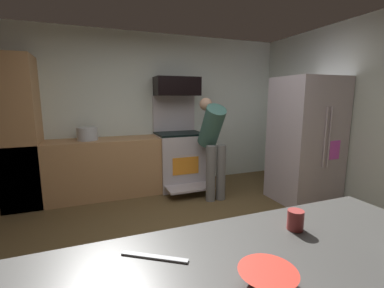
{
  "coord_description": "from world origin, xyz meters",
  "views": [
    {
      "loc": [
        -0.92,
        -2.25,
        1.53
      ],
      "look_at": [
        0.06,
        0.3,
        1.05
      ],
      "focal_mm": 24.67,
      "sensor_mm": 36.0,
      "label": 1
    }
  ],
  "objects": [
    {
      "name": "wall_right",
      "position": [
        2.54,
        0.0,
        1.3
      ],
      "size": [
        0.12,
        4.8,
        2.6
      ],
      "primitive_type": "cube",
      "color": "silver",
      "rests_on": "ground"
    },
    {
      "name": "knife_chef",
      "position": [
        -0.72,
        -1.31,
        0.9
      ],
      "size": [
        0.24,
        0.17,
        0.01
      ],
      "primitive_type": "cube",
      "rotation": [
        0.0,
        0.0,
        5.7
      ],
      "color": "#B7BABF",
      "rests_on": "counter_island"
    },
    {
      "name": "wall_back",
      "position": [
        0.0,
        2.34,
        1.3
      ],
      "size": [
        5.2,
        0.12,
        2.6
      ],
      "primitive_type": "cube",
      "color": "silver",
      "rests_on": "ground"
    },
    {
      "name": "ground_plane",
      "position": [
        0.0,
        0.0,
        -0.01
      ],
      "size": [
        5.2,
        4.8,
        0.02
      ],
      "primitive_type": "cube",
      "color": "brown"
    },
    {
      "name": "microwave",
      "position": [
        0.47,
        2.06,
        1.72
      ],
      "size": [
        0.74,
        0.38,
        0.31
      ],
      "primitive_type": "cube",
      "color": "black",
      "rests_on": "oven_range"
    },
    {
      "name": "mixing_bowl_large",
      "position": [
        -0.4,
        -1.6,
        0.93
      ],
      "size": [
        0.2,
        0.2,
        0.06
      ],
      "primitive_type": "cone",
      "rotation": [
        3.14,
        0.0,
        0.0
      ],
      "color": "red",
      "rests_on": "counter_island"
    },
    {
      "name": "mug_coffee",
      "position": [
        -0.03,
        -1.32,
        0.95
      ],
      "size": [
        0.08,
        0.08,
        0.1
      ],
      "primitive_type": "cylinder",
      "color": "maroon",
      "rests_on": "counter_island"
    },
    {
      "name": "lower_cabinet_run",
      "position": [
        -0.9,
        1.98,
        0.45
      ],
      "size": [
        2.4,
        0.6,
        0.9
      ],
      "primitive_type": "cube",
      "color": "#AE8053",
      "rests_on": "ground"
    },
    {
      "name": "oven_range",
      "position": [
        0.47,
        1.97,
        0.51
      ],
      "size": [
        0.76,
        1.0,
        1.57
      ],
      "color": "#BFB7BD",
      "rests_on": "ground"
    },
    {
      "name": "person_cook",
      "position": [
        0.78,
        1.31,
        0.9
      ],
      "size": [
        0.31,
        0.62,
        1.53
      ],
      "color": "slate",
      "rests_on": "ground"
    },
    {
      "name": "stock_pot",
      "position": [
        -0.98,
        1.98,
        1.0
      ],
      "size": [
        0.3,
        0.3,
        0.19
      ],
      "primitive_type": "cylinder",
      "color": "#AFB5BD",
      "rests_on": "lower_cabinet_run"
    },
    {
      "name": "cabinet_column",
      "position": [
        -1.9,
        1.98,
        1.05
      ],
      "size": [
        0.6,
        0.6,
        2.1
      ],
      "primitive_type": "cube",
      "color": "#AE8053",
      "rests_on": "ground"
    },
    {
      "name": "refrigerator",
      "position": [
        2.03,
        0.73,
        0.91
      ],
      "size": [
        0.86,
        0.76,
        1.82
      ],
      "color": "#BDB0BA",
      "rests_on": "ground"
    }
  ]
}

